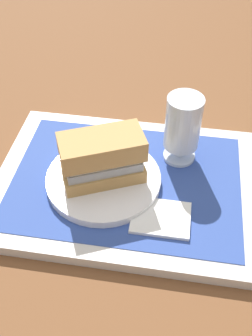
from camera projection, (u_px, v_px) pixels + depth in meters
The scene contains 7 objects.
ground_plane at pixel (126, 188), 0.69m from camera, with size 3.00×3.00×0.00m, color brown.
tray at pixel (126, 185), 0.69m from camera, with size 0.44×0.32×0.02m, color silver.
placemat at pixel (126, 180), 0.68m from camera, with size 0.38×0.27×0.00m, color #2D4793.
plate at pixel (104, 179), 0.67m from camera, with size 0.19×0.19×0.01m, color white.
sandwich at pixel (104, 157), 0.63m from camera, with size 0.14×0.11×0.08m.
beer_glass at pixel (182, 127), 0.67m from camera, with size 0.06×0.06×0.12m.
napkin_folded at pixel (161, 218), 0.62m from camera, with size 0.09×0.07×0.01m, color white.
Camera 1 is at (0.07, -0.46, 0.52)m, focal length 43.19 mm.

